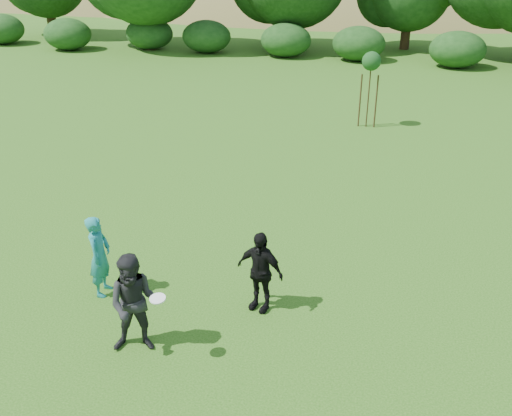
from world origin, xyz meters
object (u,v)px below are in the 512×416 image
(player_grey, at_px, (135,304))
(sapling, at_px, (371,63))
(player_black, at_px, (260,271))
(player_teal, at_px, (100,256))

(player_grey, relative_size, sapling, 0.66)
(player_black, height_order, sapling, sapling)
(player_teal, bearing_deg, player_black, -91.86)
(player_black, bearing_deg, player_teal, -159.19)
(player_black, distance_m, sapling, 12.71)
(sapling, bearing_deg, player_black, -95.39)
(player_teal, xyz_separation_m, sapling, (4.42, 12.81, 1.56))
(player_teal, xyz_separation_m, player_grey, (1.45, -1.47, 0.08))
(player_grey, bearing_deg, sapling, 62.59)
(sapling, bearing_deg, player_teal, -109.05)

